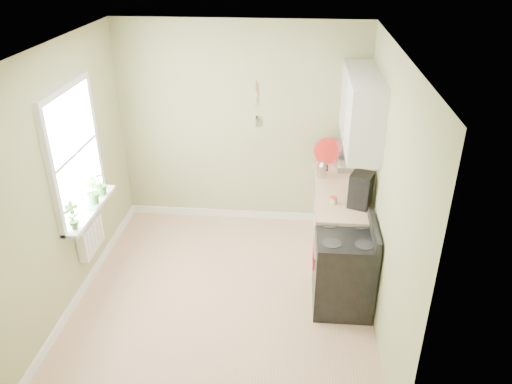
# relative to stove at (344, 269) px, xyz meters

# --- Properties ---
(floor) EXTENTS (3.20, 3.60, 0.02)m
(floor) POSITION_rel_stove_xyz_m (-1.28, -0.05, -0.45)
(floor) COLOR tan
(floor) RESTS_ON ground
(ceiling) EXTENTS (3.20, 3.60, 0.02)m
(ceiling) POSITION_rel_stove_xyz_m (-1.28, -0.05, 2.27)
(ceiling) COLOR white
(ceiling) RESTS_ON wall_back
(wall_back) EXTENTS (3.20, 0.02, 2.70)m
(wall_back) POSITION_rel_stove_xyz_m (-1.28, 1.76, 0.91)
(wall_back) COLOR tan
(wall_back) RESTS_ON floor
(wall_left) EXTENTS (0.02, 3.60, 2.70)m
(wall_left) POSITION_rel_stove_xyz_m (-2.89, -0.05, 0.91)
(wall_left) COLOR tan
(wall_left) RESTS_ON floor
(wall_right) EXTENTS (0.02, 3.60, 2.70)m
(wall_right) POSITION_rel_stove_xyz_m (0.33, -0.05, 0.91)
(wall_right) COLOR tan
(wall_right) RESTS_ON floor
(base_cabinets) EXTENTS (0.60, 1.60, 0.87)m
(base_cabinets) POSITION_rel_stove_xyz_m (0.02, 0.95, -0.01)
(base_cabinets) COLOR white
(base_cabinets) RESTS_ON floor
(countertop) EXTENTS (0.64, 1.60, 0.04)m
(countertop) POSITION_rel_stove_xyz_m (0.01, 0.95, 0.45)
(countertop) COLOR #D8AC84
(countertop) RESTS_ON base_cabinets
(upper_cabinets) EXTENTS (0.35, 1.40, 0.80)m
(upper_cabinets) POSITION_rel_stove_xyz_m (0.15, 1.05, 1.41)
(upper_cabinets) COLOR white
(upper_cabinets) RESTS_ON wall_right
(window) EXTENTS (0.06, 1.14, 1.44)m
(window) POSITION_rel_stove_xyz_m (-2.86, 0.25, 1.11)
(window) COLOR white
(window) RESTS_ON wall_left
(window_sill) EXTENTS (0.18, 1.14, 0.04)m
(window_sill) POSITION_rel_stove_xyz_m (-2.79, 0.25, 0.44)
(window_sill) COLOR white
(window_sill) RESTS_ON wall_left
(radiator) EXTENTS (0.12, 0.50, 0.35)m
(radiator) POSITION_rel_stove_xyz_m (-2.82, 0.20, 0.11)
(radiator) COLOR white
(radiator) RESTS_ON wall_left
(wall_utensils) EXTENTS (0.02, 0.14, 0.58)m
(wall_utensils) POSITION_rel_stove_xyz_m (-1.08, 1.73, 1.12)
(wall_utensils) COLOR #D8AC84
(wall_utensils) RESTS_ON wall_back
(stove) EXTENTS (0.63, 0.72, 0.99)m
(stove) POSITION_rel_stove_xyz_m (0.00, 0.00, 0.00)
(stove) COLOR black
(stove) RESTS_ON floor
(stand_mixer) EXTENTS (0.24, 0.35, 0.40)m
(stand_mixer) POSITION_rel_stove_xyz_m (0.05, 1.54, 0.64)
(stand_mixer) COLOR #B2B2B7
(stand_mixer) RESTS_ON countertop
(kettle) EXTENTS (0.20, 0.12, 0.21)m
(kettle) POSITION_rel_stove_xyz_m (-0.23, 1.24, 0.57)
(kettle) COLOR silver
(kettle) RESTS_ON countertop
(coffee_maker) EXTENTS (0.30, 0.31, 0.39)m
(coffee_maker) POSITION_rel_stove_xyz_m (0.17, 0.55, 0.65)
(coffee_maker) COLOR black
(coffee_maker) RESTS_ON countertop
(red_tray) EXTENTS (0.36, 0.12, 0.35)m
(red_tray) POSITION_rel_stove_xyz_m (-0.15, 1.67, 0.64)
(red_tray) COLOR red
(red_tray) RESTS_ON countertop
(jar) EXTENTS (0.07, 0.07, 0.08)m
(jar) POSITION_rel_stove_xyz_m (-0.11, 0.58, 0.51)
(jar) COLOR beige
(jar) RESTS_ON countertop
(plant_a) EXTENTS (0.20, 0.16, 0.32)m
(plant_a) POSITION_rel_stove_xyz_m (-2.78, -0.19, 0.62)
(plant_a) COLOR #3E7531
(plant_a) RESTS_ON window_sill
(plant_b) EXTENTS (0.22, 0.22, 0.32)m
(plant_b) POSITION_rel_stove_xyz_m (-2.78, 0.35, 0.61)
(plant_b) COLOR #3E7531
(plant_b) RESTS_ON window_sill
(plant_c) EXTENTS (0.21, 0.21, 0.27)m
(plant_c) POSITION_rel_stove_xyz_m (-2.78, 0.57, 0.59)
(plant_c) COLOR #3E7531
(plant_c) RESTS_ON window_sill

